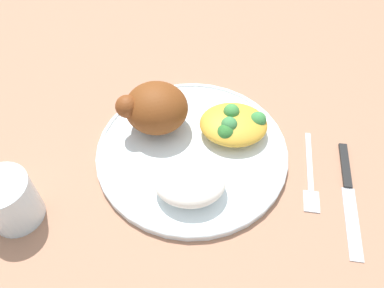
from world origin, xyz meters
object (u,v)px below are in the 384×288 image
at_px(plate, 192,151).
at_px(knife, 348,187).
at_px(fork, 310,175).
at_px(water_glass, 10,201).
at_px(roasted_chicken, 155,108).
at_px(mac_cheese_with_broccoli, 234,124).
at_px(rice_pile, 193,181).

relative_size(plate, knife, 1.52).
bearing_deg(plate, fork, 169.45).
bearing_deg(knife, water_glass, 7.95).
distance_m(roasted_chicken, mac_cheese_with_broccoli, 0.12).
distance_m(mac_cheese_with_broccoli, water_glass, 0.33).
distance_m(fork, water_glass, 0.42).
bearing_deg(knife, plate, -12.75).
xyz_separation_m(roasted_chicken, mac_cheese_with_broccoli, (-0.12, 0.01, -0.02)).
bearing_deg(knife, rice_pile, 5.31).
bearing_deg(water_glass, plate, -153.53).
height_order(plate, water_glass, water_glass).
bearing_deg(rice_pile, roasted_chicken, -61.87).
xyz_separation_m(plate, knife, (-0.23, 0.05, -0.00)).
bearing_deg(mac_cheese_with_broccoli, knife, 152.07).
xyz_separation_m(fork, water_glass, (0.41, 0.08, 0.03)).
height_order(roasted_chicken, knife, roasted_chicken).
xyz_separation_m(plate, roasted_chicken, (0.06, -0.04, 0.04)).
bearing_deg(roasted_chicken, mac_cheese_with_broccoli, 175.78).
relative_size(fork, water_glass, 1.90).
distance_m(plate, knife, 0.23).
relative_size(roasted_chicken, fork, 0.74).
xyz_separation_m(plate, rice_pile, (-0.00, 0.07, 0.03)).
height_order(roasted_chicken, mac_cheese_with_broccoli, roasted_chicken).
distance_m(plate, rice_pile, 0.08).
height_order(plate, mac_cheese_with_broccoli, mac_cheese_with_broccoli).
distance_m(rice_pile, water_glass, 0.24).
height_order(fork, water_glass, water_glass).
xyz_separation_m(mac_cheese_with_broccoli, water_glass, (0.29, 0.15, 0.01)).
relative_size(rice_pile, knife, 0.52).
relative_size(rice_pile, mac_cheese_with_broccoli, 0.95).
distance_m(knife, water_glass, 0.46).
relative_size(mac_cheese_with_broccoli, fork, 0.73).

